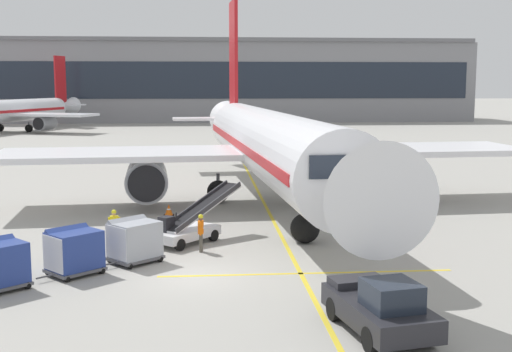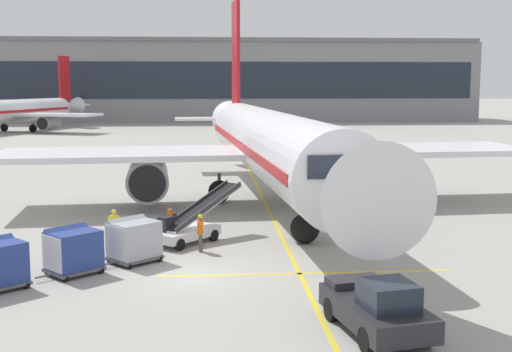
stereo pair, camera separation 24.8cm
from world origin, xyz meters
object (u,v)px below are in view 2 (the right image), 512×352
(parked_airplane, at_px, (268,144))
(ground_crew_by_carts, at_px, (114,225))
(baggage_cart_lead, at_px, (133,239))
(distant_airplane, at_px, (15,111))
(belt_loader, at_px, (189,226))
(ground_crew_by_loader, at_px, (200,230))
(pushback_tug, at_px, (377,308))
(safety_cone_engine_keepout, at_px, (170,210))
(baggage_cart_second, at_px, (73,250))

(parked_airplane, height_order, ground_crew_by_carts, parked_airplane)
(baggage_cart_lead, bearing_deg, distant_airplane, 108.71)
(parked_airplane, distance_m, distant_airplane, 73.54)
(belt_loader, height_order, ground_crew_by_carts, belt_loader)
(parked_airplane, relative_size, ground_crew_by_loader, 25.22)
(pushback_tug, bearing_deg, ground_crew_by_carts, 128.68)
(parked_airplane, relative_size, belt_loader, 8.95)
(ground_crew_by_carts, relative_size, safety_cone_engine_keepout, 2.55)
(belt_loader, relative_size, pushback_tug, 1.04)
(parked_airplane, distance_m, baggage_cart_second, 18.11)
(baggage_cart_lead, height_order, pushback_tug, baggage_cart_lead)
(parked_airplane, xyz_separation_m, ground_crew_by_carts, (-8.27, -10.58, -2.82))
(baggage_cart_second, relative_size, pushback_tug, 0.54)
(parked_airplane, distance_m, ground_crew_by_loader, 13.07)
(ground_crew_by_carts, relative_size, distant_airplane, 0.05)
(parked_airplane, xyz_separation_m, distant_airplane, (-33.79, 65.31, -0.56))
(safety_cone_engine_keepout, height_order, distant_airplane, distant_airplane)
(ground_crew_by_loader, bearing_deg, pushback_tug, -62.32)
(baggage_cart_lead, bearing_deg, belt_loader, 56.65)
(baggage_cart_lead, height_order, baggage_cart_second, same)
(ground_crew_by_loader, xyz_separation_m, safety_cone_engine_keepout, (-1.87, 8.52, -0.67))
(parked_airplane, xyz_separation_m, safety_cone_engine_keepout, (-6.07, -3.53, -3.49))
(belt_loader, height_order, distant_airplane, distant_airplane)
(baggage_cart_second, height_order, pushback_tug, baggage_cart_second)
(belt_loader, height_order, ground_crew_by_loader, belt_loader)
(baggage_cart_second, bearing_deg, ground_crew_by_carts, 77.92)
(parked_airplane, relative_size, baggage_cart_second, 17.18)
(ground_crew_by_loader, relative_size, ground_crew_by_carts, 1.00)
(ground_crew_by_loader, bearing_deg, parked_airplane, 70.78)
(baggage_cart_second, relative_size, ground_crew_by_carts, 1.47)
(baggage_cart_second, distance_m, pushback_tug, 12.83)
(belt_loader, xyz_separation_m, ground_crew_by_carts, (-3.51, -0.41, 0.19))
(belt_loader, distance_m, baggage_cart_second, 6.83)
(parked_airplane, distance_m, pushback_tug, 22.77)
(baggage_cart_lead, xyz_separation_m, baggage_cart_second, (-2.23, -1.65, 0.00))
(parked_airplane, bearing_deg, baggage_cart_lead, -117.32)
(ground_crew_by_carts, bearing_deg, pushback_tug, -51.32)
(pushback_tug, distance_m, safety_cone_engine_keepout, 20.40)
(baggage_cart_lead, distance_m, ground_crew_by_loader, 3.26)
(belt_loader, bearing_deg, pushback_tug, -63.89)
(pushback_tug, bearing_deg, safety_cone_engine_keepout, 111.20)
(parked_airplane, xyz_separation_m, baggage_cart_second, (-9.28, -15.29, -2.82))
(ground_crew_by_loader, height_order, distant_airplane, distant_airplane)
(ground_crew_by_carts, distance_m, distant_airplane, 80.10)
(belt_loader, distance_m, ground_crew_by_carts, 3.54)
(parked_airplane, bearing_deg, belt_loader, -115.09)
(distant_airplane, bearing_deg, ground_crew_by_carts, -71.41)
(baggage_cart_second, xyz_separation_m, pushback_tug, (10.58, -7.25, -0.17))
(ground_crew_by_loader, bearing_deg, ground_crew_by_carts, 160.11)
(belt_loader, distance_m, safety_cone_engine_keepout, 6.79)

